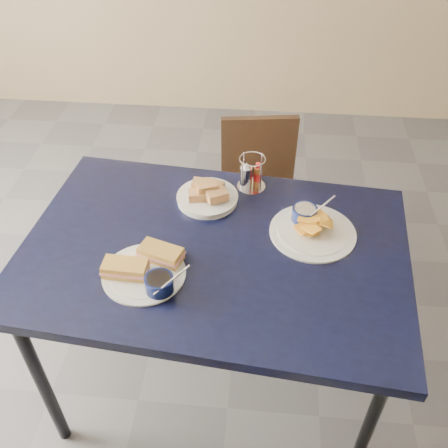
# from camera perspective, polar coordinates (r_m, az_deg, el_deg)

# --- Properties ---
(ground) EXTENTS (6.00, 6.00, 0.00)m
(ground) POSITION_cam_1_polar(r_m,az_deg,el_deg) (2.19, 0.41, -20.32)
(ground) COLOR #4B4B50
(ground) RESTS_ON ground
(dining_table) EXTENTS (1.38, 0.99, 0.75)m
(dining_table) POSITION_cam_1_polar(r_m,az_deg,el_deg) (1.74, -1.11, -4.02)
(dining_table) COLOR black
(dining_table) RESTS_ON ground
(chair_far) EXTENTS (0.41, 0.40, 0.77)m
(chair_far) POSITION_cam_1_polar(r_m,az_deg,el_deg) (2.47, 4.25, 4.39)
(chair_far) COLOR black
(chair_far) RESTS_ON ground
(sandwich_plate) EXTENTS (0.30, 0.27, 0.12)m
(sandwich_plate) POSITION_cam_1_polar(r_m,az_deg,el_deg) (1.61, -8.84, -5.13)
(sandwich_plate) COLOR white
(sandwich_plate) RESTS_ON dining_table
(plantain_plate) EXTENTS (0.30, 0.30, 0.12)m
(plantain_plate) POSITION_cam_1_polar(r_m,az_deg,el_deg) (1.77, 9.84, -0.18)
(plantain_plate) COLOR white
(plantain_plate) RESTS_ON dining_table
(bread_basket) EXTENTS (0.23, 0.23, 0.08)m
(bread_basket) POSITION_cam_1_polar(r_m,az_deg,el_deg) (1.87, -1.89, 3.31)
(bread_basket) COLOR white
(bread_basket) RESTS_ON dining_table
(condiment_caddy) EXTENTS (0.11, 0.11, 0.14)m
(condiment_caddy) POSITION_cam_1_polar(r_m,az_deg,el_deg) (1.92, 3.05, 5.61)
(condiment_caddy) COLOR silver
(condiment_caddy) RESTS_ON dining_table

